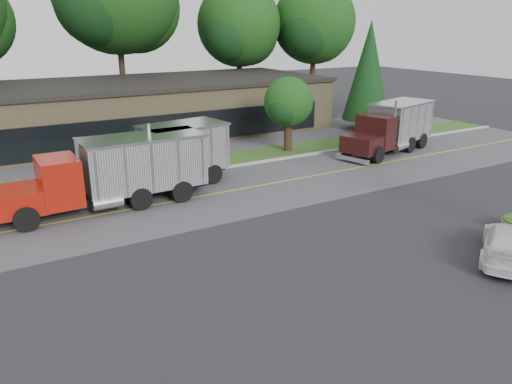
{
  "coord_description": "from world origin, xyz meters",
  "views": [
    {
      "loc": [
        -9.63,
        -13.75,
        8.58
      ],
      "look_at": [
        0.62,
        3.58,
        1.8
      ],
      "focal_mm": 35.0,
      "sensor_mm": 36.0,
      "label": 1
    }
  ],
  "objects_px": {
    "dump_truck_blue": "(167,155)",
    "dump_truck_red": "(116,171)",
    "dump_truck_maroon": "(392,126)",
    "rally_car": "(509,243)"
  },
  "relations": [
    {
      "from": "dump_truck_maroon",
      "to": "rally_car",
      "type": "bearing_deg",
      "value": 44.85
    },
    {
      "from": "dump_truck_red",
      "to": "rally_car",
      "type": "height_order",
      "value": "dump_truck_red"
    },
    {
      "from": "dump_truck_blue",
      "to": "rally_car",
      "type": "xyz_separation_m",
      "value": [
        7.86,
        -15.25,
        -1.13
      ]
    },
    {
      "from": "dump_truck_red",
      "to": "rally_car",
      "type": "relative_size",
      "value": 2.25
    },
    {
      "from": "dump_truck_red",
      "to": "dump_truck_blue",
      "type": "relative_size",
      "value": 1.29
    },
    {
      "from": "dump_truck_blue",
      "to": "dump_truck_maroon",
      "type": "bearing_deg",
      "value": 170.69
    },
    {
      "from": "dump_truck_red",
      "to": "rally_car",
      "type": "bearing_deg",
      "value": 128.58
    },
    {
      "from": "dump_truck_blue",
      "to": "dump_truck_red",
      "type": "bearing_deg",
      "value": 19.55
    },
    {
      "from": "dump_truck_red",
      "to": "dump_truck_maroon",
      "type": "xyz_separation_m",
      "value": [
        19.84,
        1.35,
        -0.01
      ]
    },
    {
      "from": "dump_truck_maroon",
      "to": "rally_car",
      "type": "relative_size",
      "value": 1.87
    }
  ]
}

